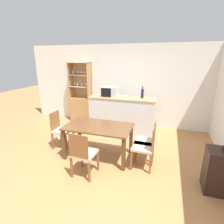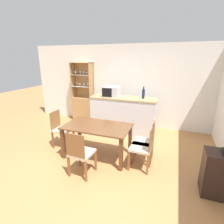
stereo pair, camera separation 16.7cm
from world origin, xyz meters
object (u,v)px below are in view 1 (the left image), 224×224
display_cabinet (81,104)px  dining_chair_side_right_near (145,147)px  dining_table (98,131)px  dining_chair_side_right_far (147,141)px  dining_chair_head_near (83,154)px  dining_chair_side_left_far (61,130)px  wine_bottle (142,93)px  side_cabinet (224,172)px  microwave (110,92)px

display_cabinet → dining_chair_side_right_near: bearing=-40.6°
dining_chair_side_right_near → dining_table: bearing=84.5°
display_cabinet → dining_chair_side_right_far: bearing=-37.2°
dining_chair_head_near → dining_chair_side_right_near: 1.20m
dining_chair_side_left_far → wine_bottle: size_ratio=2.74×
side_cabinet → wine_bottle: bearing=129.7°
display_cabinet → dining_chair_side_right_near: (2.50, -2.15, -0.13)m
display_cabinet → microwave: size_ratio=4.38×
wine_bottle → dining_chair_head_near: bearing=-107.0°
display_cabinet → dining_chair_side_left_far: bearing=-77.3°
dining_table → dining_chair_side_right_far: bearing=6.8°
dining_chair_side_left_far → dining_chair_side_right_far: size_ratio=1.00×
dining_table → dining_chair_head_near: size_ratio=1.61×
dining_chair_side_right_near → display_cabinet: bearing=50.8°
wine_bottle → side_cabinet: wine_bottle is taller
dining_chair_head_near → wine_bottle: bearing=76.0°
microwave → side_cabinet: 3.32m
dining_chair_head_near → microwave: size_ratio=1.96×
display_cabinet → microwave: 1.47m
display_cabinet → dining_chair_side_right_near: 3.30m
dining_chair_side_right_near → side_cabinet: 1.34m
display_cabinet → dining_chair_head_near: bearing=-62.0°
microwave → dining_chair_head_near: bearing=-84.3°
dining_table → dining_chair_side_right_far: 1.06m
wine_bottle → side_cabinet: bearing=-50.3°
dining_table → dining_chair_side_left_far: size_ratio=1.61×
dining_chair_side_right_far → display_cabinet: bearing=52.5°
dining_chair_side_right_far → microwave: size_ratio=1.96×
dining_table → side_cabinet: bearing=-10.1°
display_cabinet → dining_chair_side_left_far: size_ratio=2.23×
dining_chair_side_right_far → dining_chair_side_left_far: bearing=89.7°
dining_chair_side_right_far → wine_bottle: 1.65m
dining_chair_side_right_near → wine_bottle: 1.87m
dining_chair_side_right_far → microwave: microwave is taller
dining_chair_side_right_near → side_cabinet: size_ratio=1.20×
dining_table → dining_chair_side_right_far: (1.04, 0.12, -0.16)m
wine_bottle → microwave: bearing=-176.7°
dining_chair_side_left_far → side_cabinet: 3.43m
dining_table → display_cabinet: bearing=125.9°
microwave → dining_chair_side_left_far: bearing=-120.3°
dining_table → dining_chair_side_left_far: 1.06m
dining_chair_head_near → dining_chair_side_right_near: same height
dining_chair_head_near → side_cabinet: (2.35, 0.31, -0.08)m
wine_bottle → side_cabinet: (1.65, -1.98, -0.82)m
dining_chair_side_right_far → dining_chair_head_near: bearing=129.1°
dining_chair_side_left_far → dining_chair_head_near: (1.04, -0.86, 0.00)m
dining_chair_head_near → dining_chair_side_right_near: bearing=33.2°
dining_chair_head_near → microwave: 2.37m
dining_table → microwave: (-0.23, 1.51, 0.59)m
dining_chair_side_left_far → wine_bottle: 2.37m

